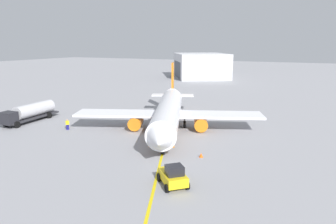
% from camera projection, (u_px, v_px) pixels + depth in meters
% --- Properties ---
extents(ground_plane, '(400.00, 400.00, 0.00)m').
position_uv_depth(ground_plane, '(168.00, 130.00, 49.66)').
color(ground_plane, '#939399').
extents(airplane, '(32.61, 29.51, 9.82)m').
position_uv_depth(airplane, '(168.00, 113.00, 49.54)').
color(airplane, white).
rests_on(airplane, ground).
extents(fuel_tanker, '(11.47, 3.41, 3.15)m').
position_uv_depth(fuel_tanker, '(30.00, 112.00, 54.93)').
color(fuel_tanker, '#2D2D33').
rests_on(fuel_tanker, ground).
extents(pushback_tug, '(4.05, 4.01, 2.20)m').
position_uv_depth(pushback_tug, '(173.00, 176.00, 30.22)').
color(pushback_tug, yellow).
rests_on(pushback_tug, ground).
extents(refueling_worker, '(0.63, 0.62, 1.71)m').
position_uv_depth(refueling_worker, '(67.00, 125.00, 49.93)').
color(refueling_worker, navy).
rests_on(refueling_worker, ground).
extents(safety_cone_nose, '(0.50, 0.50, 0.55)m').
position_uv_depth(safety_cone_nose, '(201.00, 155.00, 37.91)').
color(safety_cone_nose, '#F2590F').
rests_on(safety_cone_nose, ground).
extents(distant_hangar, '(31.18, 29.17, 9.58)m').
position_uv_depth(distant_hangar, '(201.00, 66.00, 125.33)').
color(distant_hangar, silver).
rests_on(distant_hangar, ground).
extents(taxi_line_marking, '(74.26, 30.13, 0.01)m').
position_uv_depth(taxi_line_marking, '(168.00, 130.00, 49.66)').
color(taxi_line_marking, yellow).
rests_on(taxi_line_marking, ground).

